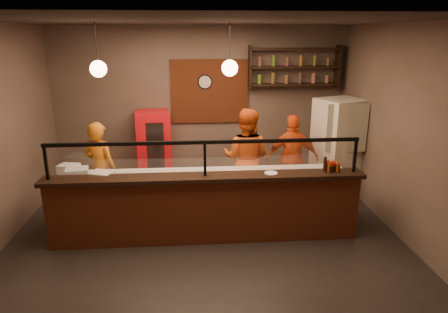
{
  "coord_description": "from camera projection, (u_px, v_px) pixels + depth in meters",
  "views": [
    {
      "loc": [
        -0.15,
        -5.77,
        3.02
      ],
      "look_at": [
        0.32,
        0.3,
        1.16
      ],
      "focal_mm": 32.0,
      "sensor_mm": 36.0,
      "label": 1
    }
  ],
  "objects": [
    {
      "name": "floor",
      "position": [
        205.0,
        231.0,
        6.4
      ],
      "size": [
        6.0,
        6.0,
        0.0
      ],
      "primitive_type": "plane",
      "color": "black",
      "rests_on": "ground"
    },
    {
      "name": "ceiling",
      "position": [
        202.0,
        21.0,
        5.46
      ],
      "size": [
        6.0,
        6.0,
        0.0
      ],
      "primitive_type": "plane",
      "rotation": [
        3.14,
        0.0,
        0.0
      ],
      "color": "#342E28",
      "rests_on": "wall_back"
    },
    {
      "name": "wall_back",
      "position": [
        200.0,
        106.0,
        8.32
      ],
      "size": [
        6.0,
        0.0,
        6.0
      ],
      "primitive_type": "plane",
      "rotation": [
        1.57,
        0.0,
        0.0
      ],
      "color": "#6D5950",
      "rests_on": "floor"
    },
    {
      "name": "wall_right",
      "position": [
        398.0,
        131.0,
        6.16
      ],
      "size": [
        0.0,
        5.0,
        5.0
      ],
      "primitive_type": "plane",
      "rotation": [
        1.57,
        0.0,
        -1.57
      ],
      "color": "#6D5950",
      "rests_on": "floor"
    },
    {
      "name": "wall_front",
      "position": [
        212.0,
        201.0,
        3.55
      ],
      "size": [
        6.0,
        0.0,
        6.0
      ],
      "primitive_type": "plane",
      "rotation": [
        -1.57,
        0.0,
        0.0
      ],
      "color": "#6D5950",
      "rests_on": "floor"
    },
    {
      "name": "brick_patch",
      "position": [
        210.0,
        92.0,
        8.21
      ],
      "size": [
        1.6,
        0.04,
        1.3
      ],
      "primitive_type": "cube",
      "color": "brown",
      "rests_on": "wall_back"
    },
    {
      "name": "service_counter",
      "position": [
        206.0,
        211.0,
        5.97
      ],
      "size": [
        4.6,
        0.25,
        1.0
      ],
      "primitive_type": "cube",
      "color": "brown",
      "rests_on": "floor"
    },
    {
      "name": "counter_ledge",
      "position": [
        205.0,
        177.0,
        5.81
      ],
      "size": [
        4.7,
        0.37,
        0.06
      ],
      "primitive_type": "cube",
      "color": "black",
      "rests_on": "service_counter"
    },
    {
      "name": "worktop_cabinet",
      "position": [
        205.0,
        202.0,
        6.47
      ],
      "size": [
        4.6,
        0.75,
        0.85
      ],
      "primitive_type": "cube",
      "color": "gray",
      "rests_on": "floor"
    },
    {
      "name": "worktop",
      "position": [
        204.0,
        176.0,
        6.33
      ],
      "size": [
        4.6,
        0.75,
        0.05
      ],
      "primitive_type": "cube",
      "color": "silver",
      "rests_on": "worktop_cabinet"
    },
    {
      "name": "sneeze_guard",
      "position": [
        205.0,
        155.0,
        5.71
      ],
      "size": [
        4.5,
        0.05,
        0.52
      ],
      "color": "white",
      "rests_on": "counter_ledge"
    },
    {
      "name": "wall_shelving",
      "position": [
        294.0,
        67.0,
        8.05
      ],
      "size": [
        1.84,
        0.28,
        0.85
      ],
      "color": "black",
      "rests_on": "wall_back"
    },
    {
      "name": "wall_clock",
      "position": [
        205.0,
        82.0,
        8.14
      ],
      "size": [
        0.3,
        0.04,
        0.3
      ],
      "primitive_type": "cylinder",
      "rotation": [
        1.57,
        0.0,
        0.0
      ],
      "color": "black",
      "rests_on": "wall_back"
    },
    {
      "name": "pendant_left",
      "position": [
        98.0,
        69.0,
        5.73
      ],
      "size": [
        0.24,
        0.24,
        0.77
      ],
      "color": "black",
      "rests_on": "ceiling"
    },
    {
      "name": "pendant_right",
      "position": [
        230.0,
        68.0,
        5.87
      ],
      "size": [
        0.24,
        0.24,
        0.77
      ],
      "color": "black",
      "rests_on": "ceiling"
    },
    {
      "name": "cook_left",
      "position": [
        100.0,
        169.0,
        6.84
      ],
      "size": [
        0.71,
        0.6,
        1.64
      ],
      "primitive_type": "imported",
      "rotation": [
        0.0,
        0.0,
        2.74
      ],
      "color": "#C86A12",
      "rests_on": "floor"
    },
    {
      "name": "cook_mid",
      "position": [
        246.0,
        158.0,
        7.17
      ],
      "size": [
        1.07,
        0.96,
        1.8
      ],
      "primitive_type": "imported",
      "rotation": [
        0.0,
        0.0,
        2.75
      ],
      "color": "#D04D13",
      "rests_on": "floor"
    },
    {
      "name": "cook_right",
      "position": [
        292.0,
        158.0,
        7.4
      ],
      "size": [
        1.0,
        0.49,
        1.65
      ],
      "primitive_type": "imported",
      "rotation": [
        0.0,
        0.0,
        3.05
      ],
      "color": "#E84F15",
      "rests_on": "floor"
    },
    {
      "name": "fridge",
      "position": [
        338.0,
        148.0,
        7.65
      ],
      "size": [
        1.0,
        0.97,
        1.88
      ],
      "primitive_type": "cube",
      "rotation": [
        0.0,
        0.0,
        0.38
      ],
      "color": "beige",
      "rests_on": "floor"
    },
    {
      "name": "red_cooler",
      "position": [
        154.0,
        149.0,
        8.15
      ],
      "size": [
        0.75,
        0.7,
        1.57
      ],
      "primitive_type": "cube",
      "rotation": [
        0.0,
        0.0,
        0.13
      ],
      "color": "red",
      "rests_on": "floor"
    },
    {
      "name": "pizza_dough",
      "position": [
        232.0,
        174.0,
        6.3
      ],
      "size": [
        0.52,
        0.52,
        0.01
      ],
      "primitive_type": "cylinder",
      "rotation": [
        0.0,
        0.0,
        0.06
      ],
      "color": "white",
      "rests_on": "worktop"
    },
    {
      "name": "prep_tub_a",
      "position": [
        77.0,
        174.0,
        6.11
      ],
      "size": [
        0.38,
        0.32,
        0.17
      ],
      "primitive_type": "cube",
      "rotation": [
        0.0,
        0.0,
        0.19
      ],
      "color": "silver",
      "rests_on": "worktop"
    },
    {
      "name": "prep_tub_b",
      "position": [
        69.0,
        169.0,
        6.35
      ],
      "size": [
        0.34,
        0.3,
        0.15
      ],
      "primitive_type": "cube",
      "rotation": [
        0.0,
        0.0,
        -0.24
      ],
      "color": "white",
      "rests_on": "worktop"
    },
    {
      "name": "prep_tub_c",
      "position": [
        102.0,
        177.0,
        5.97
      ],
      "size": [
        0.39,
        0.35,
        0.16
      ],
      "primitive_type": "cube",
      "rotation": [
        0.0,
        0.0,
        -0.32
      ],
      "color": "white",
      "rests_on": "worktop"
    },
    {
      "name": "rolling_pin",
      "position": [
        135.0,
        176.0,
        6.17
      ],
      "size": [
        0.39,
        0.11,
        0.07
      ],
      "primitive_type": "cylinder",
      "rotation": [
        0.0,
        1.57,
        -0.1
      ],
      "color": "#F0F629",
      "rests_on": "worktop"
    },
    {
      "name": "condiment_caddy",
      "position": [
        332.0,
        168.0,
        5.98
      ],
      "size": [
        0.21,
        0.18,
        0.1
      ],
      "primitive_type": "cube",
      "rotation": [
        0.0,
        0.0,
        0.3
      ],
      "color": "black",
      "rests_on": "counter_ledge"
    },
    {
      "name": "pepper_mill",
      "position": [
        325.0,
        164.0,
        5.94
      ],
      "size": [
        0.06,
        0.06,
        0.23
      ],
      "primitive_type": "cylinder",
      "rotation": [
        0.0,
        0.0,
        0.29
      ],
      "color": "black",
      "rests_on": "counter_ledge"
    },
    {
      "name": "small_plate",
      "position": [
        271.0,
        173.0,
        5.88
      ],
      "size": [
        0.25,
        0.25,
        0.01
      ],
      "primitive_type": "cylinder",
      "rotation": [
        0.0,
        0.0,
        -0.36
      ],
      "color": "silver",
      "rests_on": "counter_ledge"
    }
  ]
}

